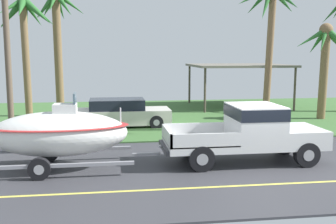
{
  "coord_description": "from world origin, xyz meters",
  "views": [
    {
      "loc": [
        -4.94,
        -12.26,
        3.62
      ],
      "look_at": [
        -2.95,
        1.54,
        1.59
      ],
      "focal_mm": 44.07,
      "sensor_mm": 36.0,
      "label": 1
    }
  ],
  "objects_px": {
    "palm_tree_near_right": "(57,22)",
    "palm_tree_far_right": "(326,52)",
    "palm_tree_mid": "(270,18)",
    "carport_awning": "(239,66)",
    "pickup_truck_towing": "(253,131)",
    "parked_sedan_near": "(121,113)",
    "palm_tree_far_left": "(24,24)",
    "boat_on_trailer": "(58,133)",
    "utility_pole": "(7,50)"
  },
  "relations": [
    {
      "from": "boat_on_trailer",
      "to": "palm_tree_far_left",
      "type": "xyz_separation_m",
      "value": [
        -2.4,
        8.18,
        3.84
      ]
    },
    {
      "from": "palm_tree_far_right",
      "to": "utility_pole",
      "type": "relative_size",
      "value": 0.72
    },
    {
      "from": "palm_tree_far_right",
      "to": "pickup_truck_towing",
      "type": "bearing_deg",
      "value": -130.84
    },
    {
      "from": "boat_on_trailer",
      "to": "palm_tree_mid",
      "type": "height_order",
      "value": "palm_tree_mid"
    },
    {
      "from": "palm_tree_far_left",
      "to": "palm_tree_near_right",
      "type": "bearing_deg",
      "value": 63.33
    },
    {
      "from": "boat_on_trailer",
      "to": "palm_tree_far_left",
      "type": "height_order",
      "value": "palm_tree_far_left"
    },
    {
      "from": "carport_awning",
      "to": "palm_tree_near_right",
      "type": "distance_m",
      "value": 11.77
    },
    {
      "from": "palm_tree_near_right",
      "to": "palm_tree_far_left",
      "type": "height_order",
      "value": "palm_tree_near_right"
    },
    {
      "from": "boat_on_trailer",
      "to": "carport_awning",
      "type": "bearing_deg",
      "value": 53.06
    },
    {
      "from": "palm_tree_mid",
      "to": "palm_tree_far_right",
      "type": "height_order",
      "value": "palm_tree_mid"
    },
    {
      "from": "palm_tree_mid",
      "to": "palm_tree_far_right",
      "type": "bearing_deg",
      "value": 33.01
    },
    {
      "from": "parked_sedan_near",
      "to": "palm_tree_far_left",
      "type": "bearing_deg",
      "value": 166.26
    },
    {
      "from": "palm_tree_near_right",
      "to": "palm_tree_far_right",
      "type": "distance_m",
      "value": 14.51
    },
    {
      "from": "palm_tree_far_left",
      "to": "palm_tree_far_right",
      "type": "xyz_separation_m",
      "value": [
        15.38,
        -0.43,
        -1.35
      ]
    },
    {
      "from": "pickup_truck_towing",
      "to": "palm_tree_far_left",
      "type": "height_order",
      "value": "palm_tree_far_left"
    },
    {
      "from": "palm_tree_mid",
      "to": "palm_tree_far_right",
      "type": "relative_size",
      "value": 1.3
    },
    {
      "from": "boat_on_trailer",
      "to": "parked_sedan_near",
      "type": "distance_m",
      "value": 7.4
    },
    {
      "from": "palm_tree_far_left",
      "to": "palm_tree_far_right",
      "type": "distance_m",
      "value": 15.45
    },
    {
      "from": "boat_on_trailer",
      "to": "palm_tree_far_right",
      "type": "bearing_deg",
      "value": 30.83
    },
    {
      "from": "pickup_truck_towing",
      "to": "palm_tree_mid",
      "type": "xyz_separation_m",
      "value": [
        2.43,
        4.97,
        4.08
      ]
    },
    {
      "from": "pickup_truck_towing",
      "to": "utility_pole",
      "type": "xyz_separation_m",
      "value": [
        -8.66,
        4.39,
        2.66
      ]
    },
    {
      "from": "palm_tree_near_right",
      "to": "carport_awning",
      "type": "bearing_deg",
      "value": 13.4
    },
    {
      "from": "parked_sedan_near",
      "to": "palm_tree_mid",
      "type": "relative_size",
      "value": 0.69
    },
    {
      "from": "palm_tree_mid",
      "to": "utility_pole",
      "type": "height_order",
      "value": "utility_pole"
    },
    {
      "from": "palm_tree_near_right",
      "to": "boat_on_trailer",
      "type": "bearing_deg",
      "value": -83.93
    },
    {
      "from": "parked_sedan_near",
      "to": "palm_tree_near_right",
      "type": "xyz_separation_m",
      "value": [
        -3.26,
        3.62,
        4.58
      ]
    },
    {
      "from": "palm_tree_near_right",
      "to": "utility_pole",
      "type": "distance_m",
      "value": 6.61
    },
    {
      "from": "palm_tree_near_right",
      "to": "utility_pole",
      "type": "height_order",
      "value": "palm_tree_near_right"
    },
    {
      "from": "parked_sedan_near",
      "to": "palm_tree_near_right",
      "type": "bearing_deg",
      "value": 132.0
    },
    {
      "from": "boat_on_trailer",
      "to": "palm_tree_mid",
      "type": "relative_size",
      "value": 0.83
    },
    {
      "from": "palm_tree_far_right",
      "to": "utility_pole",
      "type": "height_order",
      "value": "utility_pole"
    },
    {
      "from": "parked_sedan_near",
      "to": "palm_tree_near_right",
      "type": "height_order",
      "value": "palm_tree_near_right"
    },
    {
      "from": "palm_tree_mid",
      "to": "palm_tree_far_right",
      "type": "xyz_separation_m",
      "value": [
        4.27,
        2.78,
        -1.5
      ]
    },
    {
      "from": "pickup_truck_towing",
      "to": "parked_sedan_near",
      "type": "xyz_separation_m",
      "value": [
        -4.16,
        7.07,
        -0.38
      ]
    },
    {
      "from": "palm_tree_mid",
      "to": "palm_tree_far_left",
      "type": "bearing_deg",
      "value": 163.88
    },
    {
      "from": "utility_pole",
      "to": "boat_on_trailer",
      "type": "bearing_deg",
      "value": -61.57
    },
    {
      "from": "palm_tree_far_left",
      "to": "boat_on_trailer",
      "type": "bearing_deg",
      "value": -73.64
    },
    {
      "from": "palm_tree_near_right",
      "to": "palm_tree_mid",
      "type": "height_order",
      "value": "palm_tree_near_right"
    },
    {
      "from": "pickup_truck_towing",
      "to": "palm_tree_mid",
      "type": "bearing_deg",
      "value": 63.99
    },
    {
      "from": "parked_sedan_near",
      "to": "palm_tree_far_left",
      "type": "xyz_separation_m",
      "value": [
        -4.52,
        1.11,
        4.31
      ]
    },
    {
      "from": "palm_tree_far_right",
      "to": "boat_on_trailer",
      "type": "bearing_deg",
      "value": -149.17
    },
    {
      "from": "parked_sedan_near",
      "to": "pickup_truck_towing",
      "type": "bearing_deg",
      "value": -59.53
    },
    {
      "from": "parked_sedan_near",
      "to": "utility_pole",
      "type": "relative_size",
      "value": 0.65
    },
    {
      "from": "palm_tree_far_left",
      "to": "palm_tree_mid",
      "type": "bearing_deg",
      "value": -16.12
    },
    {
      "from": "palm_tree_far_right",
      "to": "carport_awning",
      "type": "bearing_deg",
      "value": 117.62
    },
    {
      "from": "carport_awning",
      "to": "palm_tree_mid",
      "type": "relative_size",
      "value": 0.92
    },
    {
      "from": "palm_tree_far_left",
      "to": "utility_pole",
      "type": "xyz_separation_m",
      "value": [
        0.02,
        -3.79,
        -1.27
      ]
    },
    {
      "from": "palm_tree_far_left",
      "to": "palm_tree_far_right",
      "type": "bearing_deg",
      "value": -1.62
    },
    {
      "from": "pickup_truck_towing",
      "to": "palm_tree_far_left",
      "type": "relative_size",
      "value": 0.85
    },
    {
      "from": "carport_awning",
      "to": "palm_tree_far_left",
      "type": "height_order",
      "value": "palm_tree_far_left"
    }
  ]
}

